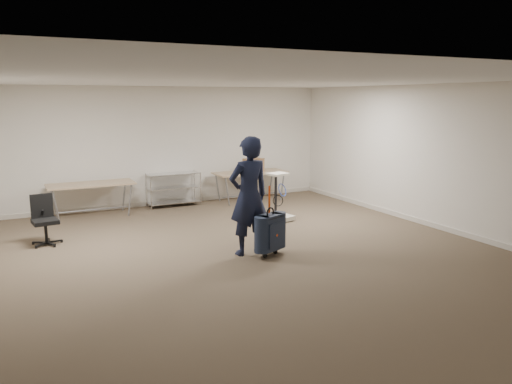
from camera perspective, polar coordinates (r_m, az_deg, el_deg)
ground at (r=8.24m, az=-0.53°, el=-7.17°), size 9.00×9.00×0.00m
room_shell at (r=9.44m, az=-4.23°, el=-4.56°), size 8.00×9.00×9.00m
folding_table_left at (r=11.26m, az=-18.34°, el=0.68°), size 1.80×0.75×0.73m
folding_table_right at (r=12.37m, az=-0.67°, el=2.08°), size 1.80×0.75×0.73m
wire_shelf at (r=11.95m, az=-9.42°, el=0.48°), size 1.22×0.47×0.80m
person at (r=8.05m, az=-0.82°, el=-0.47°), size 0.74×0.53×1.94m
suitcase at (r=8.07m, az=1.64°, el=-4.65°), size 0.48×0.38×1.16m
office_chair at (r=9.49m, az=-22.93°, el=-3.97°), size 0.53×0.53×0.88m
equipment_cart at (r=10.42m, az=2.46°, el=-1.86°), size 0.66×0.66×1.01m
cardboard_box at (r=12.35m, az=-0.30°, el=3.09°), size 0.50×0.41×0.33m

